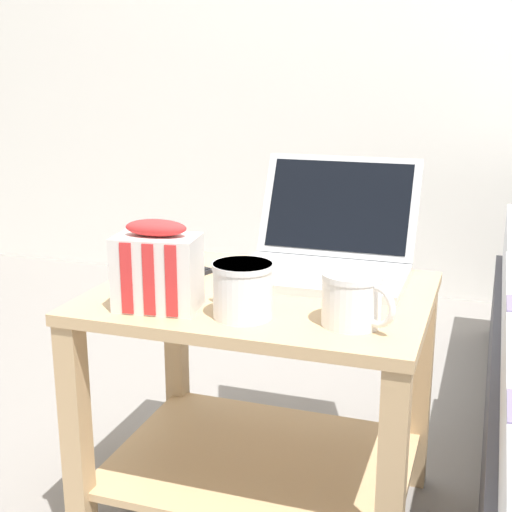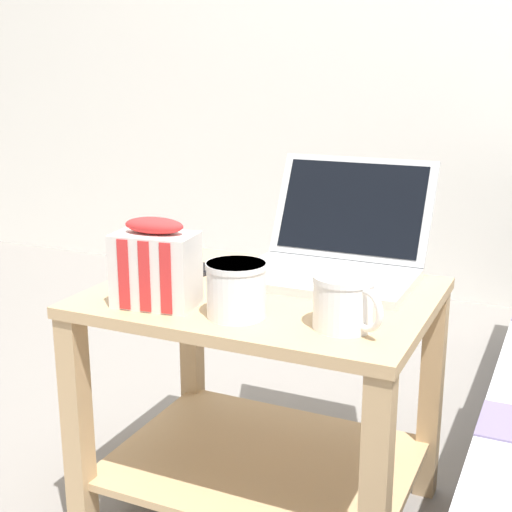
# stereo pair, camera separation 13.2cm
# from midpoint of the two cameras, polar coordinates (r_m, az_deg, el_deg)

# --- Properties ---
(bedside_table) EXTENTS (0.64, 0.49, 0.49)m
(bedside_table) POSITION_cam_midpoint_polar(r_m,az_deg,el_deg) (1.43, -2.18, -9.52)
(bedside_table) COLOR tan
(bedside_table) RESTS_ON ground_plane
(laptop) EXTENTS (0.35, 0.34, 0.23)m
(laptop) POSITION_cam_midpoint_polar(r_m,az_deg,el_deg) (1.48, 3.11, 0.33)
(laptop) COLOR #B7BABC
(laptop) RESTS_ON bedside_table
(mug_front_left) EXTENTS (0.13, 0.10, 0.09)m
(mug_front_left) POSITION_cam_midpoint_polar(r_m,az_deg,el_deg) (1.18, 4.63, -3.29)
(mug_front_left) COLOR white
(mug_front_left) RESTS_ON bedside_table
(mug_front_right) EXTENTS (0.13, 0.11, 0.10)m
(mug_front_right) POSITION_cam_midpoint_polar(r_m,az_deg,el_deg) (1.22, -4.23, -2.54)
(mug_front_right) COLOR white
(mug_front_right) RESTS_ON bedside_table
(snack_bag) EXTENTS (0.16, 0.11, 0.16)m
(snack_bag) POSITION_cam_midpoint_polar(r_m,az_deg,el_deg) (1.28, -10.84, -1.05)
(snack_bag) COLOR silver
(snack_bag) RESTS_ON bedside_table
(cell_phone) EXTENTS (0.12, 0.17, 0.01)m
(cell_phone) POSITION_cam_midpoint_polar(r_m,az_deg,el_deg) (1.48, -8.97, -1.56)
(cell_phone) COLOR black
(cell_phone) RESTS_ON bedside_table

